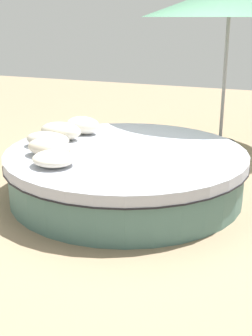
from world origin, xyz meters
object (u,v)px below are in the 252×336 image
(throw_pillow_2, at_px, (48,140))
(patio_umbrella, at_px, (230,2))
(round_bed, at_px, (126,172))
(throw_pillow_0, at_px, (83,125))
(throw_pillow_4, at_px, (54,159))
(throw_pillow_3, at_px, (50,147))
(throw_pillow_1, at_px, (61,131))

(throw_pillow_2, height_order, patio_umbrella, patio_umbrella)
(round_bed, distance_m, patio_umbrella, 2.99)
(throw_pillow_0, bearing_deg, throw_pillow_4, 105.31)
(throw_pillow_0, xyz_separation_m, throw_pillow_3, (-0.12, 0.93, -0.01))
(throw_pillow_2, xyz_separation_m, patio_umbrella, (-1.39, -2.54, 1.46))
(round_bed, distance_m, throw_pillow_0, 0.95)
(patio_umbrella, bearing_deg, throw_pillow_4, 72.13)
(throw_pillow_1, xyz_separation_m, throw_pillow_2, (-0.04, 0.34, -0.02))
(throw_pillow_2, bearing_deg, throw_pillow_3, 125.85)
(throw_pillow_2, bearing_deg, throw_pillow_0, -96.33)
(throw_pillow_4, height_order, patio_umbrella, patio_umbrella)
(throw_pillow_0, distance_m, throw_pillow_4, 1.24)
(round_bed, distance_m, throw_pillow_4, 0.92)
(round_bed, distance_m, throw_pillow_3, 0.87)
(throw_pillow_0, distance_m, throw_pillow_2, 0.67)
(throw_pillow_2, distance_m, throw_pillow_3, 0.33)
(throw_pillow_3, height_order, patio_umbrella, patio_umbrella)
(throw_pillow_1, height_order, throw_pillow_4, throw_pillow_1)
(round_bed, bearing_deg, patio_umbrella, -103.50)
(round_bed, relative_size, throw_pillow_1, 5.13)
(round_bed, xyz_separation_m, throw_pillow_3, (0.64, 0.49, 0.33))
(patio_umbrella, bearing_deg, throw_pillow_1, 57.11)
(throw_pillow_2, distance_m, throw_pillow_4, 0.66)
(throw_pillow_0, height_order, throw_pillow_3, throw_pillow_0)
(throw_pillow_0, relative_size, patio_umbrella, 0.18)
(round_bed, relative_size, patio_umbrella, 1.06)
(throw_pillow_3, distance_m, patio_umbrella, 3.38)
(round_bed, height_order, throw_pillow_0, throw_pillow_0)
(throw_pillow_1, distance_m, throw_pillow_4, 0.97)
(throw_pillow_1, distance_m, throw_pillow_3, 0.65)
(throw_pillow_4, bearing_deg, throw_pillow_3, -51.40)
(throw_pillow_1, xyz_separation_m, throw_pillow_3, (-0.23, 0.61, -0.01))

